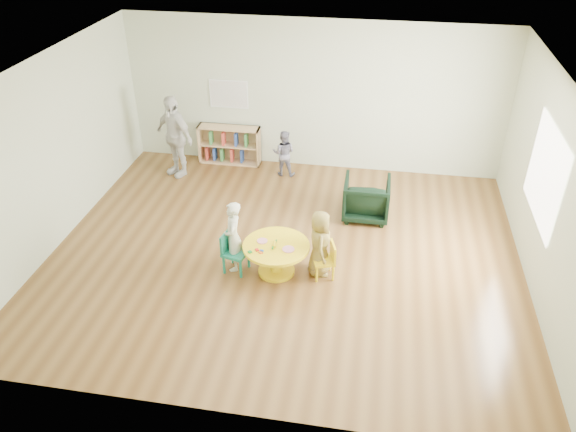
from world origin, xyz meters
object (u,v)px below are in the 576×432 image
object	(u,v)px
child_left	(233,236)
child_right	(320,243)
activity_table	(276,253)
adult_caretaker	(174,136)
armchair	(366,198)
kid_chair_left	(233,250)
bookshelf	(229,145)
toddler	(284,153)
kid_chair_right	(327,259)

from	to	relation	value
child_left	child_right	xyz separation A→B (m)	(1.23, 0.08, -0.03)
activity_table	adult_caretaker	size ratio (longest dim) A/B	0.61
armchair	adult_caretaker	bearing A→B (deg)	-15.14
armchair	child_right	bearing A→B (deg)	70.38
activity_table	kid_chair_left	world-z (taller)	kid_chair_left
bookshelf	activity_table	bearing A→B (deg)	-64.80
bookshelf	toddler	size ratio (longest dim) A/B	1.35
adult_caretaker	kid_chair_right	bearing A→B (deg)	-10.27
bookshelf	kid_chair_right	bearing A→B (deg)	-55.30
kid_chair_right	adult_caretaker	distance (m)	4.14
kid_chair_left	toddler	bearing A→B (deg)	-171.50
activity_table	child_right	xyz separation A→B (m)	(0.61, 0.10, 0.18)
activity_table	bookshelf	world-z (taller)	bookshelf
bookshelf	adult_caretaker	xyz separation A→B (m)	(-0.85, -0.65, 0.41)
kid_chair_left	child_right	distance (m)	1.25
child_right	toddler	bearing A→B (deg)	11.22
bookshelf	child_left	size ratio (longest dim) A/B	1.11
kid_chair_left	toddler	size ratio (longest dim) A/B	0.70
child_left	armchair	bearing A→B (deg)	121.71
adult_caretaker	toddler	bearing A→B (deg)	38.60
kid_chair_left	armchair	world-z (taller)	armchair
kid_chair_left	armchair	xyz separation A→B (m)	(1.80, 1.79, 0.01)
armchair	toddler	size ratio (longest dim) A/B	0.86
armchair	child_left	size ratio (longest dim) A/B	0.71
kid_chair_left	child_left	world-z (taller)	child_left
armchair	child_left	xyz separation A→B (m)	(-1.80, -1.73, 0.19)
toddler	adult_caretaker	bearing A→B (deg)	9.31
kid_chair_right	toddler	world-z (taller)	toddler
activity_table	bookshelf	bearing A→B (deg)	115.20
kid_chair_left	bookshelf	world-z (taller)	bookshelf
kid_chair_right	adult_caretaker	bearing A→B (deg)	32.22
kid_chair_left	armchair	bearing A→B (deg)	146.98
bookshelf	toddler	world-z (taller)	toddler
armchair	toddler	world-z (taller)	toddler
child_right	child_left	bearing A→B (deg)	85.43
bookshelf	adult_caretaker	bearing A→B (deg)	-142.33
toddler	activity_table	bearing A→B (deg)	98.78
child_right	adult_caretaker	xyz separation A→B (m)	(-3.03, 2.59, 0.27)
kid_chair_left	toddler	world-z (taller)	toddler
kid_chair_right	armchair	xyz separation A→B (m)	(0.46, 1.71, 0.05)
kid_chair_left	kid_chair_right	xyz separation A→B (m)	(1.34, 0.08, -0.04)
child_left	toddler	distance (m)	2.99
activity_table	toddler	bearing A→B (deg)	98.11
activity_table	kid_chair_right	xyz separation A→B (m)	(0.72, 0.03, -0.04)
kid_chair_left	child_right	xyz separation A→B (m)	(1.23, 0.14, 0.17)
child_left	toddler	xyz separation A→B (m)	(0.20, 2.98, -0.10)
kid_chair_left	child_right	world-z (taller)	child_right
bookshelf	child_right	bearing A→B (deg)	-56.11
child_right	activity_table	bearing A→B (deg)	90.70
adult_caretaker	activity_table	bearing A→B (deg)	-18.05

